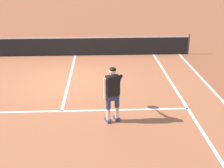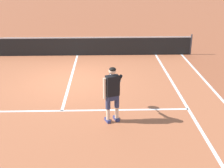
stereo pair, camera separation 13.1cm
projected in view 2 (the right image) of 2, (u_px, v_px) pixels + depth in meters
name	position (u px, v px, depth m)	size (l,w,h in m)	color
ground_plane	(70.00, 81.00, 12.05)	(80.00, 80.00, 0.00)	#9E5133
court_inner_surface	(67.00, 92.00, 11.03)	(10.98, 10.09, 0.00)	#B2603D
line_service	(62.00, 111.00, 9.59)	(8.23, 0.10, 0.01)	white
line_centre_service	(71.00, 76.00, 12.56)	(0.10, 6.40, 0.01)	white
line_singles_right	(177.00, 90.00, 11.15)	(0.10, 9.69, 0.01)	white
line_doubles_right	(213.00, 90.00, 11.18)	(0.10, 9.69, 0.01)	white
tennis_net	(77.00, 46.00, 15.35)	(11.96, 0.08, 1.07)	#333338
tennis_player	(112.00, 91.00, 8.61)	(0.57, 1.23, 1.71)	navy
tennis_ball_near_feet	(116.00, 108.00, 9.73)	(0.07, 0.07, 0.07)	#CCE02D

